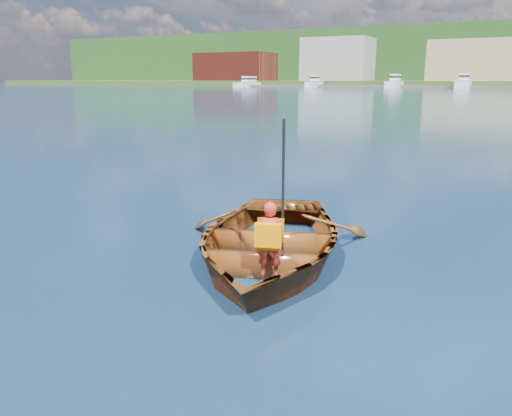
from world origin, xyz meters
name	(u,v)px	position (x,y,z in m)	size (l,w,h in m)	color
ground	(207,249)	(0.00, 0.00, 0.00)	(600.00, 600.00, 0.00)	#122947
rowboat	(268,240)	(1.06, 0.00, 0.29)	(4.19, 5.00, 0.89)	brown
child_paddler	(270,238)	(1.46, -0.82, 0.63)	(0.42, 0.42, 2.02)	#B8321F
shoreline	(504,60)	(0.00, 236.61, 10.32)	(400.00, 140.00, 22.00)	#354E22
waterfront_buildings	(471,62)	(-7.74, 165.00, 7.74)	(202.00, 16.00, 14.00)	maroon
marina_yachts	(471,84)	(-5.77, 143.31, 1.40)	(141.41, 13.05, 4.37)	white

